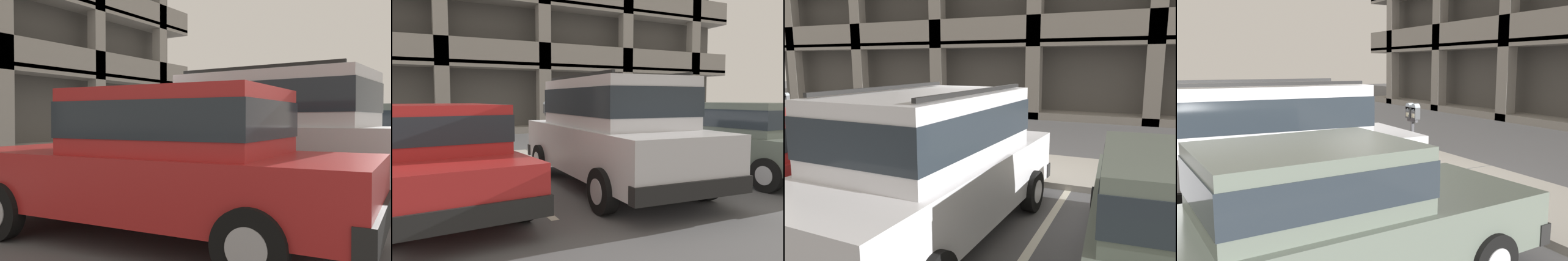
% 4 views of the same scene
% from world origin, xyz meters
% --- Properties ---
extents(ground_plane, '(80.00, 80.00, 0.10)m').
position_xyz_m(ground_plane, '(0.00, 0.00, -0.05)').
color(ground_plane, '#565659').
extents(sidewalk, '(40.00, 2.20, 0.12)m').
position_xyz_m(sidewalk, '(0.00, 1.30, 0.06)').
color(sidewalk, '#ADA89E').
rests_on(sidewalk, ground_plane).
extents(parking_stall_lines, '(11.94, 4.80, 0.01)m').
position_xyz_m(parking_stall_lines, '(1.48, -1.40, 0.00)').
color(parking_stall_lines, silver).
rests_on(parking_stall_lines, ground_plane).
extents(silver_suv, '(2.14, 4.84, 2.03)m').
position_xyz_m(silver_suv, '(0.17, -2.43, 1.09)').
color(silver_suv, silver).
rests_on(silver_suv, ground_plane).
extents(parking_meter_near, '(0.35, 0.12, 1.44)m').
position_xyz_m(parking_meter_near, '(0.02, 0.35, 1.19)').
color(parking_meter_near, '#47474C').
rests_on(parking_meter_near, sidewalk).
extents(parking_meter_far, '(0.15, 0.12, 1.46)m').
position_xyz_m(parking_meter_far, '(-5.90, 0.38, 1.08)').
color(parking_meter_far, '#47474C').
rests_on(parking_meter_far, sidewalk).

